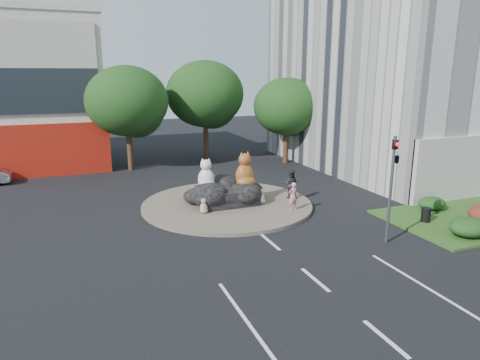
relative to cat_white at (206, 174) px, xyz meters
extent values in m
plane|color=black|center=(1.21, -10.18, -2.03)|extent=(120.00, 120.00, 0.00)
cylinder|color=brown|center=(1.21, -0.18, -1.93)|extent=(10.00, 10.00, 0.20)
cube|color=#2A4517|center=(13.21, -7.18, -1.97)|extent=(10.00, 6.00, 0.12)
cylinder|color=#382314|center=(-2.79, 11.82, -0.16)|extent=(0.44, 0.44, 3.74)
ellipsoid|color=#113715|center=(-2.79, 11.82, 3.50)|extent=(6.46, 6.46, 5.49)
sphere|color=#113715|center=(-1.99, 12.32, 2.65)|extent=(4.25, 4.25, 4.25)
sphere|color=#113715|center=(-3.49, 11.52, 2.90)|extent=(3.74, 3.74, 3.74)
cylinder|color=#382314|center=(4.21, 13.82, -0.05)|extent=(0.44, 0.44, 3.96)
ellipsoid|color=#113715|center=(4.21, 13.82, 3.82)|extent=(6.84, 6.84, 5.81)
sphere|color=#113715|center=(5.01, 14.32, 2.92)|extent=(4.50, 4.50, 4.50)
sphere|color=#113715|center=(3.51, 13.52, 3.19)|extent=(3.96, 3.96, 3.96)
cylinder|color=#382314|center=(10.21, 9.82, -0.38)|extent=(0.44, 0.44, 3.30)
ellipsoid|color=#113715|center=(10.21, 9.82, 2.85)|extent=(5.70, 5.70, 4.84)
sphere|color=#113715|center=(11.01, 10.32, 2.10)|extent=(3.75, 3.75, 3.75)
sphere|color=#113715|center=(9.51, 9.52, 2.32)|extent=(3.30, 3.30, 3.30)
ellipsoid|color=#113715|center=(10.21, -9.18, -1.46)|extent=(2.00, 1.60, 0.90)
ellipsoid|color=#113715|center=(11.71, -5.38, -1.55)|extent=(1.60, 1.28, 0.72)
cylinder|color=#595B60|center=(6.21, -8.18, 0.47)|extent=(0.14, 0.14, 5.00)
imported|color=black|center=(6.21, -8.18, 2.17)|extent=(0.21, 0.26, 1.30)
imported|color=black|center=(6.41, -8.18, 1.97)|extent=(0.26, 1.24, 0.50)
sphere|color=red|center=(6.21, -8.36, 2.62)|extent=(0.18, 0.18, 0.18)
cylinder|color=#595B60|center=(14.21, -2.18, 1.97)|extent=(0.18, 0.18, 8.00)
cylinder|color=#595B60|center=(13.21, -2.18, 5.97)|extent=(2.00, 0.12, 0.12)
cube|color=silver|center=(12.21, -2.18, 5.87)|extent=(0.50, 0.22, 0.12)
imported|color=#C17D82|center=(4.18, -2.77, -1.03)|extent=(0.63, 0.47, 1.59)
imported|color=#21222A|center=(5.21, -0.62, -0.95)|extent=(1.09, 1.06, 1.76)
cylinder|color=black|center=(9.85, -6.83, -1.54)|extent=(0.52, 0.52, 0.74)
camera|label=1|loc=(-6.89, -22.99, 5.66)|focal=32.00mm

